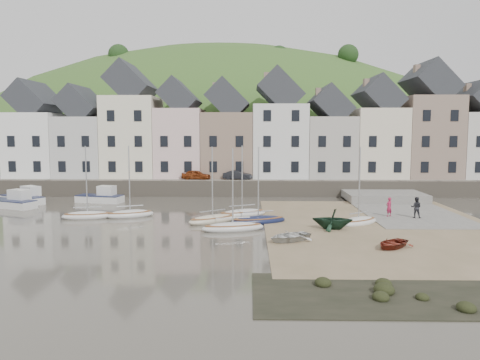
{
  "coord_description": "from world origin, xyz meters",
  "views": [
    {
      "loc": [
        0.86,
        -35.9,
        7.4
      ],
      "look_at": [
        0.0,
        6.0,
        3.0
      ],
      "focal_mm": 35.53,
      "sensor_mm": 36.0,
      "label": 1
    }
  ],
  "objects_px": {
    "rowboat_green": "(332,219)",
    "rowboat_red": "(392,243)",
    "person_dark": "(416,207)",
    "car_left": "(196,175)",
    "person_red": "(389,207)",
    "sailboat_0": "(88,215)",
    "car_right": "(238,175)",
    "rowboat_white": "(289,236)"
  },
  "relations": [
    {
      "from": "person_dark",
      "to": "car_right",
      "type": "relative_size",
      "value": 0.52
    },
    {
      "from": "rowboat_white",
      "to": "person_red",
      "type": "bearing_deg",
      "value": 100.44
    },
    {
      "from": "rowboat_green",
      "to": "person_red",
      "type": "bearing_deg",
      "value": 141.3
    },
    {
      "from": "sailboat_0",
      "to": "rowboat_red",
      "type": "relative_size",
      "value": 2.31
    },
    {
      "from": "person_red",
      "to": "person_dark",
      "type": "height_order",
      "value": "person_dark"
    },
    {
      "from": "rowboat_red",
      "to": "person_red",
      "type": "height_order",
      "value": "person_red"
    },
    {
      "from": "rowboat_red",
      "to": "car_left",
      "type": "relative_size",
      "value": 0.8
    },
    {
      "from": "sailboat_0",
      "to": "rowboat_white",
      "type": "height_order",
      "value": "sailboat_0"
    },
    {
      "from": "rowboat_green",
      "to": "person_dark",
      "type": "xyz_separation_m",
      "value": [
        7.73,
        4.44,
        0.16
      ]
    },
    {
      "from": "car_right",
      "to": "person_red",
      "type": "bearing_deg",
      "value": -123.73
    },
    {
      "from": "person_red",
      "to": "person_dark",
      "type": "distance_m",
      "value": 2.16
    },
    {
      "from": "sailboat_0",
      "to": "rowboat_green",
      "type": "xyz_separation_m",
      "value": [
        19.85,
        -4.24,
        0.57
      ]
    },
    {
      "from": "person_dark",
      "to": "sailboat_0",
      "type": "bearing_deg",
      "value": 22.82
    },
    {
      "from": "sailboat_0",
      "to": "person_dark",
      "type": "height_order",
      "value": "sailboat_0"
    },
    {
      "from": "car_right",
      "to": "person_dark",
      "type": "bearing_deg",
      "value": -120.75
    },
    {
      "from": "rowboat_green",
      "to": "rowboat_red",
      "type": "relative_size",
      "value": 1.07
    },
    {
      "from": "rowboat_white",
      "to": "rowboat_red",
      "type": "bearing_deg",
      "value": 40.9
    },
    {
      "from": "person_red",
      "to": "person_dark",
      "type": "bearing_deg",
      "value": 131.24
    },
    {
      "from": "sailboat_0",
      "to": "person_dark",
      "type": "relative_size",
      "value": 3.61
    },
    {
      "from": "rowboat_white",
      "to": "rowboat_green",
      "type": "xyz_separation_m",
      "value": [
        3.53,
        3.9,
        0.45
      ]
    },
    {
      "from": "rowboat_white",
      "to": "rowboat_red",
      "type": "height_order",
      "value": "rowboat_white"
    },
    {
      "from": "rowboat_green",
      "to": "car_left",
      "type": "height_order",
      "value": "car_left"
    },
    {
      "from": "sailboat_0",
      "to": "rowboat_green",
      "type": "bearing_deg",
      "value": -12.06
    },
    {
      "from": "rowboat_green",
      "to": "person_red",
      "type": "relative_size",
      "value": 1.8
    },
    {
      "from": "rowboat_white",
      "to": "person_dark",
      "type": "height_order",
      "value": "person_dark"
    },
    {
      "from": "sailboat_0",
      "to": "rowboat_white",
      "type": "relative_size",
      "value": 2.03
    },
    {
      "from": "rowboat_green",
      "to": "car_right",
      "type": "height_order",
      "value": "car_right"
    },
    {
      "from": "rowboat_red",
      "to": "car_left",
      "type": "bearing_deg",
      "value": 166.21
    },
    {
      "from": "person_red",
      "to": "rowboat_red",
      "type": "bearing_deg",
      "value": 43.08
    },
    {
      "from": "sailboat_0",
      "to": "person_dark",
      "type": "distance_m",
      "value": 27.59
    },
    {
      "from": "rowboat_white",
      "to": "person_dark",
      "type": "xyz_separation_m",
      "value": [
        11.26,
        8.33,
        0.61
      ]
    },
    {
      "from": "rowboat_white",
      "to": "car_left",
      "type": "bearing_deg",
      "value": 166.32
    },
    {
      "from": "car_left",
      "to": "rowboat_green",
      "type": "bearing_deg",
      "value": -139.33
    },
    {
      "from": "rowboat_green",
      "to": "person_red",
      "type": "distance_m",
      "value": 7.6
    },
    {
      "from": "person_dark",
      "to": "car_left",
      "type": "xyz_separation_m",
      "value": [
        -20.2,
        16.01,
        1.19
      ]
    },
    {
      "from": "rowboat_green",
      "to": "rowboat_red",
      "type": "xyz_separation_m",
      "value": [
        2.76,
        -5.61,
        -0.49
      ]
    },
    {
      "from": "rowboat_green",
      "to": "car_left",
      "type": "bearing_deg",
      "value": -139.17
    },
    {
      "from": "rowboat_green",
      "to": "car_left",
      "type": "relative_size",
      "value": 0.86
    },
    {
      "from": "person_red",
      "to": "person_dark",
      "type": "xyz_separation_m",
      "value": [
        2.07,
        -0.63,
        0.06
      ]
    },
    {
      "from": "rowboat_red",
      "to": "person_dark",
      "type": "distance_m",
      "value": 11.23
    },
    {
      "from": "rowboat_white",
      "to": "car_left",
      "type": "relative_size",
      "value": 0.91
    },
    {
      "from": "rowboat_green",
      "to": "person_dark",
      "type": "relative_size",
      "value": 1.68
    }
  ]
}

